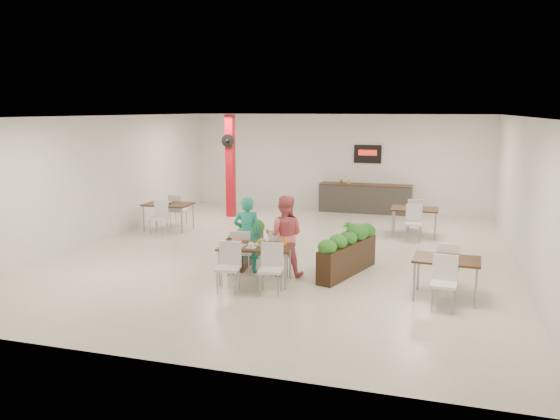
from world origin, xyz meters
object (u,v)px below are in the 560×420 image
object	(u,v)px
red_column	(230,165)
diner_woman	(284,236)
main_table	(255,251)
diner_man	(247,234)
service_counter	(365,198)
side_table_a	(168,207)
side_table_c	(446,265)
planter_right	(348,250)
planter_left	(248,239)
side_table_b	(415,212)

from	to	relation	value
red_column	diner_woman	xyz separation A→B (m)	(3.35, -5.53, -0.82)
main_table	diner_man	size ratio (longest dim) A/B	1.10
service_counter	main_table	size ratio (longest dim) A/B	1.70
red_column	diner_man	xyz separation A→B (m)	(2.55, -5.53, -0.84)
service_counter	main_table	distance (m)	8.12
side_table_a	diner_man	bearing A→B (deg)	-42.99
main_table	diner_man	xyz separation A→B (m)	(-0.39, 0.66, 0.17)
main_table	diner_woman	bearing A→B (deg)	58.06
side_table_a	main_table	bearing A→B (deg)	-45.30
side_table_c	diner_man	bearing A→B (deg)	175.76
main_table	planter_right	bearing A→B (deg)	33.20
planter_left	side_table_a	xyz separation A→B (m)	(-3.24, 2.46, 0.13)
diner_woman	side_table_c	size ratio (longest dim) A/B	1.01
side_table_a	side_table_b	size ratio (longest dim) A/B	1.00
side_table_a	side_table_b	xyz separation A→B (m)	(6.69, 1.20, -0.00)
main_table	diner_woman	distance (m)	0.80
main_table	side_table_a	xyz separation A→B (m)	(-3.90, 3.86, 0.00)
planter_right	service_counter	bearing A→B (deg)	94.74
planter_left	side_table_c	distance (m)	4.43
planter_left	service_counter	bearing A→B (deg)	75.50
diner_woman	planter_left	size ratio (longest dim) A/B	0.89
main_table	planter_left	world-z (taller)	planter_left
red_column	diner_man	bearing A→B (deg)	-65.28
diner_woman	side_table_b	xyz separation A→B (m)	(2.37, 4.41, -0.19)
planter_right	side_table_b	distance (m)	4.16
diner_man	side_table_c	bearing A→B (deg)	164.33
service_counter	planter_right	distance (m)	7.01
planter_left	side_table_c	size ratio (longest dim) A/B	1.13
planter_left	side_table_b	bearing A→B (deg)	46.76
main_table	planter_left	distance (m)	1.56
main_table	side_table_b	distance (m)	5.78
red_column	diner_woman	world-z (taller)	red_column
side_table_b	planter_left	bearing A→B (deg)	-133.72
service_counter	side_table_b	xyz separation A→B (m)	(1.72, -2.99, 0.14)
side_table_b	side_table_a	bearing A→B (deg)	-170.27
service_counter	diner_woman	distance (m)	7.43
diner_woman	side_table_a	xyz separation A→B (m)	(-4.31, 3.20, -0.19)
diner_woman	side_table_c	world-z (taller)	diner_woman
service_counter	main_table	world-z (taller)	service_counter
main_table	planter_right	size ratio (longest dim) A/B	0.88
side_table_c	red_column	bearing A→B (deg)	140.75
service_counter	planter_right	bearing A→B (deg)	-85.26
service_counter	planter_left	distance (m)	6.87
side_table_c	planter_left	bearing A→B (deg)	166.64
service_counter	side_table_b	size ratio (longest dim) A/B	1.85
side_table_a	red_column	bearing A→B (deg)	66.85
side_table_a	planter_right	bearing A→B (deg)	-27.32
red_column	side_table_a	world-z (taller)	red_column
red_column	diner_woman	bearing A→B (deg)	-58.83
side_table_c	planter_right	bearing A→B (deg)	156.97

